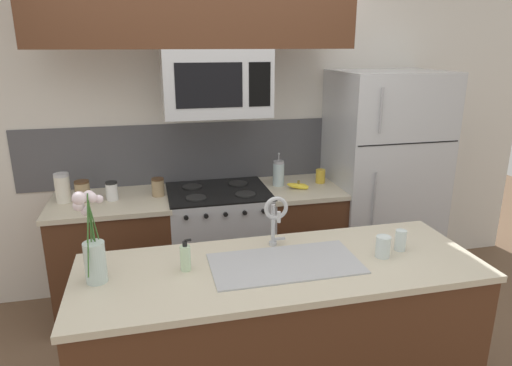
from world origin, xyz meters
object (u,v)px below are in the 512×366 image
at_px(stove_range, 220,246).
at_px(refrigerator, 381,181).
at_px(sink_faucet, 275,215).
at_px(drinking_glass, 383,247).
at_px(coffee_tin, 320,176).
at_px(microwave, 216,83).
at_px(french_press, 279,173).
at_px(storage_jar_tall, 63,188).
at_px(spare_glass, 400,240).
at_px(banana_bunch, 298,186).
at_px(storage_jar_medium, 82,191).
at_px(storage_jar_squat, 158,187).
at_px(storage_jar_short, 112,191).
at_px(flower_vase, 93,249).
at_px(dish_soap_bottle, 185,257).

relative_size(stove_range, refrigerator, 0.52).
xyz_separation_m(sink_faucet, drinking_glass, (0.52, -0.23, -0.14)).
bearing_deg(stove_range, coffee_tin, 3.40).
distance_m(microwave, french_press, 0.87).
height_order(storage_jar_tall, sink_faucet, sink_faucet).
bearing_deg(drinking_glass, microwave, 118.05).
xyz_separation_m(coffee_tin, drinking_glass, (-0.17, -1.34, 0.00)).
distance_m(microwave, spare_glass, 1.64).
xyz_separation_m(refrigerator, spare_glass, (-0.56, -1.25, 0.07)).
bearing_deg(spare_glass, banana_bunch, 99.05).
bearing_deg(coffee_tin, storage_jar_medium, -179.34).
height_order(storage_jar_squat, spare_glass, storage_jar_squat).
height_order(microwave, french_press, microwave).
bearing_deg(drinking_glass, stove_range, 117.67).
bearing_deg(microwave, refrigerator, 1.71).
relative_size(storage_jar_tall, storage_jar_squat, 1.56).
distance_m(storage_jar_tall, storage_jar_short, 0.34).
distance_m(storage_jar_short, sink_faucet, 1.41).
bearing_deg(flower_vase, sink_faucet, 9.44).
bearing_deg(dish_soap_bottle, storage_jar_squat, 94.42).
height_order(refrigerator, flower_vase, refrigerator).
bearing_deg(coffee_tin, french_press, 178.36).
xyz_separation_m(stove_range, flower_vase, (-0.77, -1.21, 0.62)).
xyz_separation_m(storage_jar_squat, banana_bunch, (1.06, -0.08, -0.04)).
bearing_deg(coffee_tin, drinking_glass, -97.18).
height_order(storage_jar_tall, banana_bunch, storage_jar_tall).
bearing_deg(stove_range, refrigerator, 0.84).
bearing_deg(storage_jar_medium, coffee_tin, 0.66).
bearing_deg(drinking_glass, storage_jar_short, 138.25).
bearing_deg(sink_faucet, stove_range, 98.09).
xyz_separation_m(storage_jar_short, drinking_glass, (1.44, -1.29, -0.01)).
relative_size(stove_range, spare_glass, 8.10).
bearing_deg(banana_bunch, storage_jar_tall, 176.77).
xyz_separation_m(storage_jar_short, sink_faucet, (0.92, -1.06, 0.13)).
xyz_separation_m(microwave, sink_faucet, (0.15, -1.03, -0.62)).
height_order(storage_jar_medium, french_press, french_press).
bearing_deg(drinking_glass, spare_glass, 21.46).
distance_m(dish_soap_bottle, drinking_glass, 1.03).
xyz_separation_m(storage_jar_medium, french_press, (1.46, 0.03, 0.03)).
relative_size(storage_jar_medium, sink_faucet, 0.49).
bearing_deg(sink_faucet, flower_vase, -170.56).
distance_m(storage_jar_medium, banana_bunch, 1.59).
height_order(storage_jar_short, coffee_tin, storage_jar_short).
bearing_deg(drinking_glass, storage_jar_medium, 141.35).
bearing_deg(drinking_glass, flower_vase, 176.91).
bearing_deg(stove_range, storage_jar_tall, 178.07).
bearing_deg(spare_glass, sink_faucet, 164.75).
xyz_separation_m(microwave, flower_vase, (-0.77, -1.19, -0.65)).
height_order(storage_jar_tall, coffee_tin, storage_jar_tall).
height_order(refrigerator, dish_soap_bottle, refrigerator).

